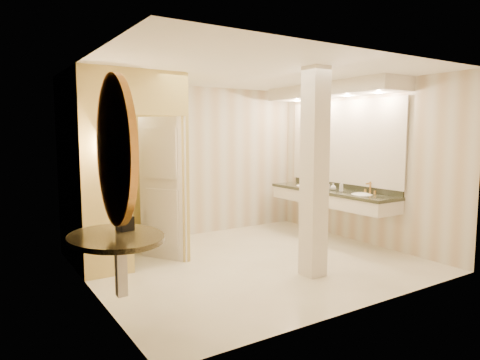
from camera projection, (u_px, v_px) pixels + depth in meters
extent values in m
plane|color=white|center=(252.00, 262.00, 6.22)|extent=(4.50, 4.50, 0.00)
plane|color=white|center=(253.00, 72.00, 5.92)|extent=(4.50, 4.50, 0.00)
cube|color=beige|center=(190.00, 162.00, 7.74)|extent=(4.50, 0.02, 2.70)
cube|color=beige|center=(362.00, 183.00, 4.40)|extent=(4.50, 0.02, 2.70)
cube|color=beige|center=(89.00, 179.00, 4.86)|extent=(0.02, 4.00, 2.70)
cube|color=beige|center=(361.00, 163.00, 7.28)|extent=(0.02, 4.00, 2.70)
cube|color=#EDD57C|center=(165.00, 166.00, 6.68)|extent=(0.10, 1.50, 2.70)
cube|color=#EDD57C|center=(106.00, 174.00, 5.45)|extent=(0.65, 0.10, 2.70)
cube|color=#EDD57C|center=(158.00, 93.00, 5.73)|extent=(0.80, 0.10, 0.60)
cube|color=silver|center=(163.00, 189.00, 6.26)|extent=(0.47, 0.70, 2.10)
cylinder|color=#B9883B|center=(107.00, 158.00, 5.37)|extent=(0.03, 0.03, 0.30)
cone|color=silver|center=(106.00, 142.00, 5.35)|extent=(0.14, 0.14, 0.14)
cube|color=silver|center=(331.00, 198.00, 7.52)|extent=(0.60, 2.54, 0.24)
cube|color=black|center=(331.00, 191.00, 7.51)|extent=(0.64, 2.58, 0.05)
cube|color=black|center=(342.00, 186.00, 7.65)|extent=(0.03, 2.54, 0.10)
ellipsoid|color=white|center=(362.00, 197.00, 6.93)|extent=(0.40, 0.44, 0.15)
cylinder|color=#B9883B|center=(370.00, 188.00, 7.03)|extent=(0.03, 0.03, 0.22)
ellipsoid|color=white|center=(305.00, 188.00, 8.08)|extent=(0.40, 0.44, 0.15)
cylinder|color=#B9883B|center=(313.00, 180.00, 8.18)|extent=(0.03, 0.03, 0.22)
cube|color=white|center=(343.00, 142.00, 7.56)|extent=(0.03, 2.54, 1.40)
cube|color=silver|center=(333.00, 90.00, 7.32)|extent=(0.75, 2.74, 0.22)
cylinder|color=black|center=(116.00, 237.00, 4.18)|extent=(1.13, 1.13, 0.05)
cube|color=silver|center=(121.00, 266.00, 4.23)|extent=(0.10, 0.10, 0.60)
cylinder|color=#C5863A|center=(115.00, 150.00, 4.09)|extent=(0.07, 1.13, 1.13)
cylinder|color=white|center=(119.00, 150.00, 4.12)|extent=(0.02, 0.91, 0.91)
cube|color=silver|center=(314.00, 173.00, 5.50)|extent=(0.27, 0.27, 2.70)
cube|color=black|center=(125.00, 223.00, 4.36)|extent=(0.17, 0.17, 0.14)
imported|color=white|center=(109.00, 232.00, 6.42)|extent=(0.43, 0.75, 0.77)
imported|color=beige|center=(328.00, 186.00, 7.55)|extent=(0.08, 0.08, 0.13)
imported|color=silver|center=(333.00, 187.00, 7.41)|extent=(0.11, 0.11, 0.12)
imported|color=#C6B28C|center=(341.00, 186.00, 7.24)|extent=(0.07, 0.07, 0.18)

